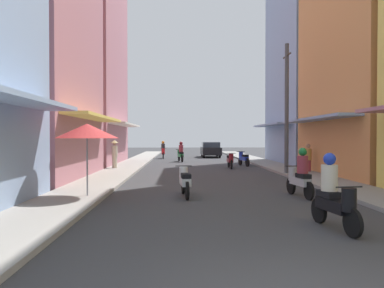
{
  "coord_description": "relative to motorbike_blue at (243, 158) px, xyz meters",
  "views": [
    {
      "loc": [
        -1.4,
        -3.7,
        1.9
      ],
      "look_at": [
        -0.73,
        16.49,
        1.54
      ],
      "focal_mm": 34.74,
      "sensor_mm": 36.0,
      "label": 1
    }
  ],
  "objects": [
    {
      "name": "motorbike_black",
      "position": [
        -1.07,
        -17.06,
        0.2
      ],
      "size": [
        0.56,
        1.8,
        1.58
      ],
      "color": "black",
      "rests_on": "ground"
    },
    {
      "name": "motorbike_white",
      "position": [
        -4.09,
        -12.68,
        0.0
      ],
      "size": [
        0.55,
        1.81,
        0.96
      ],
      "color": "black",
      "rests_on": "ground"
    },
    {
      "name": "parked_car",
      "position": [
        -1.28,
        10.97,
        0.24
      ],
      "size": [
        1.78,
        4.11,
        1.45
      ],
      "color": "black",
      "rests_on": "ground"
    },
    {
      "name": "vendor_umbrella",
      "position": [
        -7.09,
        -13.12,
        1.6
      ],
      "size": [
        1.92,
        1.92,
        2.33
      ],
      "color": "#99999E",
      "rests_on": "ground"
    },
    {
      "name": "pedestrian_crossing",
      "position": [
        -8.06,
        -2.8,
        0.48
      ],
      "size": [
        0.44,
        0.44,
        1.74
      ],
      "color": "beige",
      "rests_on": "ground"
    },
    {
      "name": "motorbike_red",
      "position": [
        -5.75,
        8.92,
        0.2
      ],
      "size": [
        0.55,
        1.81,
        1.58
      ],
      "color": "black",
      "rests_on": "ground"
    },
    {
      "name": "utility_pole",
      "position": [
        1.11,
        -6.13,
        2.87
      ],
      "size": [
        0.2,
        1.2,
        6.59
      ],
      "color": "#4C4C4F",
      "rests_on": "ground"
    },
    {
      "name": "motorbike_blue",
      "position": [
        0.0,
        0.0,
        0.0
      ],
      "size": [
        0.64,
        1.78,
        0.96
      ],
      "color": "black",
      "rests_on": "ground"
    },
    {
      "name": "motorbike_green",
      "position": [
        -4.18,
        4.32,
        0.2
      ],
      "size": [
        0.61,
        1.79,
        1.58
      ],
      "color": "black",
      "rests_on": "ground"
    },
    {
      "name": "building_left_mid",
      "position": [
        -11.55,
        -7.58,
        6.27
      ],
      "size": [
        7.05,
        8.15,
        13.56
      ],
      "color": "#B7727F",
      "rests_on": "ground"
    },
    {
      "name": "sidewalk_right",
      "position": [
        1.86,
        -3.09,
        -0.44
      ],
      "size": [
        1.99,
        51.61,
        0.12
      ],
      "primitive_type": "cube",
      "color": "gray",
      "rests_on": "ground"
    },
    {
      "name": "building_right_far",
      "position": [
        5.85,
        1.94,
        6.85
      ],
      "size": [
        7.05,
        8.21,
        14.72
      ],
      "color": "#8CA5CC",
      "rests_on": "ground"
    },
    {
      "name": "sidewalk_left",
      "position": [
        -7.56,
        -3.09,
        -0.44
      ],
      "size": [
        1.99,
        51.61,
        0.12
      ],
      "primitive_type": "cube",
      "color": "#9E9991",
      "rests_on": "ground"
    },
    {
      "name": "motorbike_maroon",
      "position": [
        -1.17,
        -2.0,
        0.0
      ],
      "size": [
        0.55,
        1.81,
        0.96
      ],
      "color": "black",
      "rests_on": "ground"
    },
    {
      "name": "motorbike_silver",
      "position": [
        -0.42,
        -12.92,
        0.2
      ],
      "size": [
        0.56,
        1.8,
        1.58
      ],
      "color": "black",
      "rests_on": "ground"
    },
    {
      "name": "building_left_far",
      "position": [
        -11.55,
        1.8,
        6.93
      ],
      "size": [
        7.05,
        8.92,
        14.88
      ],
      "color": "#B7727F",
      "rests_on": "ground"
    },
    {
      "name": "ground_plane",
      "position": [
        -2.85,
        -3.09,
        -0.5
      ],
      "size": [
        95.95,
        95.95,
        0.0
      ],
      "primitive_type": "plane",
      "color": "#38383A"
    },
    {
      "name": "pedestrian_foreground",
      "position": [
        2.48,
        -5.39,
        0.27
      ],
      "size": [
        0.34,
        0.34,
        1.56
      ],
      "color": "#99333F",
      "rests_on": "ground"
    }
  ]
}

